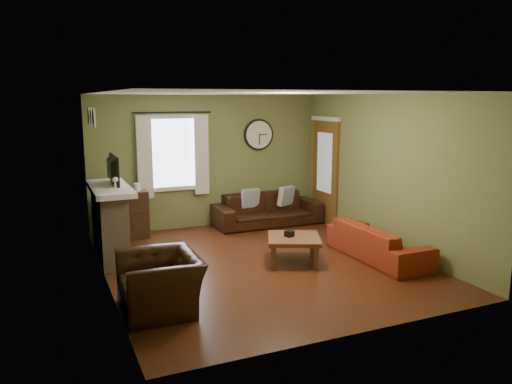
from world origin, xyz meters
name	(u,v)px	position (x,y,z in m)	size (l,w,h in m)	color
floor	(260,263)	(0.00, 0.00, 0.00)	(4.60, 5.20, 0.00)	#451F0F
ceiling	(261,93)	(0.00, 0.00, 2.60)	(4.60, 5.20, 0.00)	white
wall_left	(103,192)	(-2.30, 0.00, 1.30)	(0.00, 5.20, 2.60)	olive
wall_right	(384,172)	(2.30, 0.00, 1.30)	(0.00, 5.20, 2.60)	olive
wall_back	(207,161)	(0.00, 2.60, 1.30)	(4.60, 0.00, 2.60)	olive
wall_front	(362,218)	(0.00, -2.60, 1.30)	(4.60, 0.00, 2.60)	olive
fireplace	(110,225)	(-2.10, 1.15, 0.55)	(0.40, 1.40, 1.10)	gray
firebox	(123,239)	(-1.91, 1.15, 0.30)	(0.04, 0.60, 0.55)	black
mantel	(110,188)	(-2.07, 1.15, 1.14)	(0.58, 1.60, 0.08)	white
tv	(109,174)	(-2.05, 1.30, 1.35)	(0.60, 0.08, 0.35)	black
tv_screen	(114,170)	(-1.97, 1.30, 1.41)	(0.02, 0.62, 0.36)	#994C3F
medallion_left	(94,118)	(-2.28, 0.80, 2.25)	(0.28, 0.28, 0.03)	white
medallion_mid	(91,117)	(-2.28, 1.15, 2.25)	(0.28, 0.28, 0.03)	white
medallion_right	(89,116)	(-2.28, 1.50, 2.25)	(0.28, 0.28, 0.03)	white
window_pane	(172,153)	(-0.70, 2.58, 1.50)	(1.00, 0.02, 1.30)	silver
curtain_rod	(173,112)	(-0.70, 2.48, 2.27)	(0.03, 0.03, 1.50)	black
curtain_left	(145,157)	(-1.25, 2.48, 1.45)	(0.28, 0.04, 1.55)	silver
curtain_right	(202,155)	(-0.15, 2.48, 1.45)	(0.28, 0.04, 1.55)	silver
wall_clock	(259,135)	(1.10, 2.55, 1.80)	(0.64, 0.06, 0.64)	white
door	(325,172)	(2.27, 1.85, 1.05)	(0.05, 0.90, 2.10)	brown
bookshelf	(128,215)	(-1.65, 2.22, 0.44)	(0.73, 0.31, 0.87)	#331E12
book	(132,186)	(-1.55, 2.28, 0.96)	(0.16, 0.21, 0.02)	brown
sofa_brown	(267,209)	(1.11, 2.16, 0.32)	(2.17, 0.85, 0.63)	black
pillow_left	(250,198)	(0.79, 2.29, 0.55)	(0.37, 0.11, 0.37)	#92A5A8
pillow_right	(286,196)	(1.57, 2.21, 0.55)	(0.39, 0.12, 0.39)	#92A5A8
sofa_red	(378,242)	(1.80, -0.56, 0.28)	(1.90, 0.74, 0.56)	maroon
armchair	(160,283)	(-1.82, -1.12, 0.34)	(1.04, 0.91, 0.68)	black
coffee_table	(294,250)	(0.48, -0.21, 0.21)	(0.79, 0.79, 0.42)	brown
tissue_box	(289,238)	(0.41, -0.17, 0.40)	(0.12, 0.12, 0.09)	black
wine_glass_a	(116,185)	(-2.05, 0.60, 1.29)	(0.08, 0.08, 0.21)	white
wine_glass_b	(115,184)	(-2.05, 0.68, 1.28)	(0.07, 0.07, 0.20)	white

